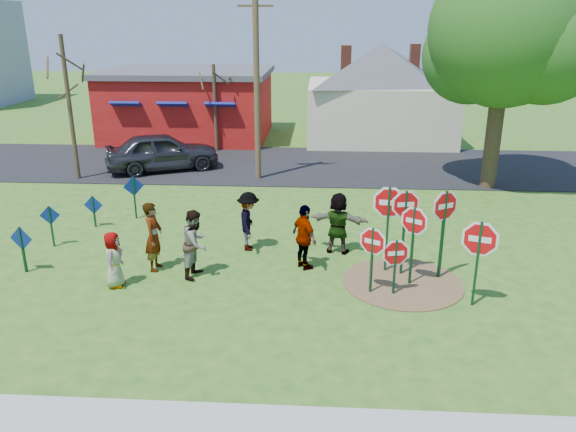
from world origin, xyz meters
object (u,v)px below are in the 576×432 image
at_px(leafy_tree, 509,39).
at_px(person_a, 114,260).
at_px(stop_sign_b, 405,211).
at_px(stop_sign_d, 445,213).
at_px(suv, 162,151).
at_px(utility_pole, 257,79).
at_px(stop_sign_a, 372,246).
at_px(person_b, 154,236).
at_px(stop_sign_c, 414,228).

bearing_deg(leafy_tree, person_a, -141.43).
bearing_deg(leafy_tree, stop_sign_b, -119.03).
xyz_separation_m(stop_sign_d, suv, (-10.54, 10.77, -0.97)).
bearing_deg(utility_pole, stop_sign_b, -62.14).
height_order(stop_sign_a, suv, stop_sign_a).
distance_m(suv, utility_pole, 5.78).
bearing_deg(leafy_tree, person_b, -143.00).
relative_size(stop_sign_b, leafy_tree, 0.28).
bearing_deg(stop_sign_d, stop_sign_b, 139.42).
bearing_deg(person_a, suv, 7.77).
bearing_deg(stop_sign_b, stop_sign_c, -85.61).
xyz_separation_m(stop_sign_b, stop_sign_c, (0.15, -0.60, -0.25)).
bearing_deg(stop_sign_c, person_b, -150.33).
relative_size(stop_sign_a, utility_pole, 0.23).
height_order(stop_sign_d, person_b, stop_sign_d).
xyz_separation_m(suv, utility_pole, (4.54, -1.14, 3.38)).
relative_size(stop_sign_d, leafy_tree, 0.28).
bearing_deg(person_b, suv, 14.69).
bearing_deg(suv, stop_sign_c, -163.28).
distance_m(stop_sign_c, utility_pole, 11.62).
bearing_deg(suv, stop_sign_d, -159.80).
distance_m(stop_sign_b, person_a, 7.77).
bearing_deg(utility_pole, stop_sign_d, -58.10).
bearing_deg(utility_pole, leafy_tree, -4.07).
bearing_deg(stop_sign_a, stop_sign_c, 57.73).
relative_size(stop_sign_d, person_a, 1.73).
distance_m(stop_sign_a, stop_sign_d, 2.24).
relative_size(stop_sign_b, stop_sign_d, 0.97).
height_order(stop_sign_b, person_a, stop_sign_b).
bearing_deg(stop_sign_a, stop_sign_b, 81.72).
bearing_deg(person_a, stop_sign_b, -82.75).
height_order(stop_sign_b, stop_sign_d, stop_sign_d).
bearing_deg(person_a, utility_pole, -15.33).
bearing_deg(stop_sign_b, person_b, 170.64).
relative_size(stop_sign_c, suv, 0.45).
height_order(stop_sign_a, leafy_tree, leafy_tree).
bearing_deg(leafy_tree, stop_sign_d, -113.40).
distance_m(stop_sign_d, person_b, 7.90).
relative_size(stop_sign_c, utility_pole, 0.28).
xyz_separation_m(stop_sign_a, suv, (-8.61, 11.76, -0.38)).
height_order(stop_sign_a, person_a, stop_sign_a).
bearing_deg(person_b, stop_sign_a, -99.91).
xyz_separation_m(stop_sign_c, person_b, (-7.00, 0.53, -0.60)).
xyz_separation_m(stop_sign_c, person_a, (-7.76, -0.58, -0.83)).
height_order(stop_sign_c, suv, stop_sign_c).
relative_size(stop_sign_c, stop_sign_d, 0.87).
bearing_deg(stop_sign_b, utility_pole, 107.92).
bearing_deg(stop_sign_c, stop_sign_d, 60.85).
bearing_deg(stop_sign_b, person_a, 178.90).
xyz_separation_m(stop_sign_b, person_b, (-6.85, -0.07, -0.85)).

